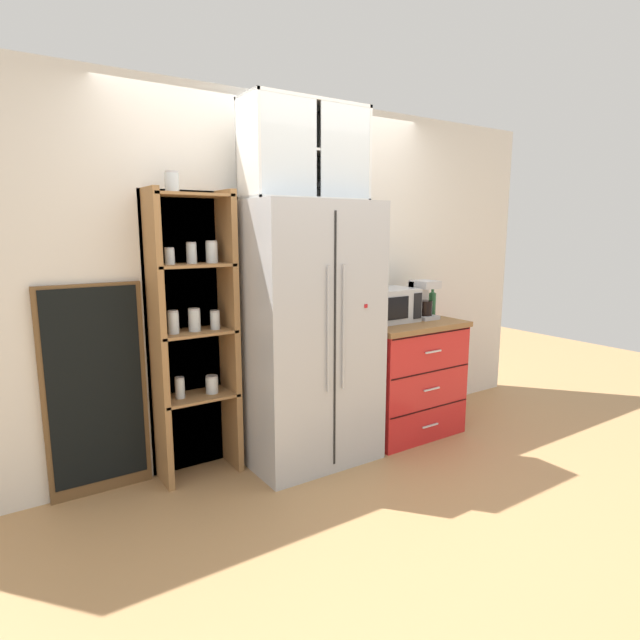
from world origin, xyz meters
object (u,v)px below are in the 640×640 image
object	(u,v)px
bottle_green	(432,302)
refrigerator	(308,334)
mug_navy	(404,315)
coffee_maker	(422,299)
microwave	(387,305)
chalkboard_menu	(96,390)

from	to	relation	value
bottle_green	refrigerator	bearing A→B (deg)	-178.22
refrigerator	mug_navy	bearing A→B (deg)	0.19
refrigerator	bottle_green	xyz separation A→B (m)	(1.25, 0.04, 0.13)
coffee_maker	bottle_green	xyz separation A→B (m)	(0.15, 0.03, -0.03)
coffee_maker	bottle_green	size ratio (longest dim) A/B	1.12
microwave	bottle_green	bearing A→B (deg)	-1.54
refrigerator	microwave	size ratio (longest dim) A/B	4.13
refrigerator	mug_navy	xyz separation A→B (m)	(0.90, 0.00, 0.05)
chalkboard_menu	microwave	bearing A→B (deg)	-6.63
refrigerator	chalkboard_menu	size ratio (longest dim) A/B	1.38
coffee_maker	microwave	bearing A→B (deg)	172.84
mug_navy	chalkboard_menu	xyz separation A→B (m)	(-2.25, 0.29, -0.30)
refrigerator	coffee_maker	bearing A→B (deg)	0.50
microwave	bottle_green	size ratio (longest dim) A/B	1.60
mug_navy	bottle_green	size ratio (longest dim) A/B	0.39
microwave	mug_navy	bearing A→B (deg)	-19.61
bottle_green	chalkboard_menu	world-z (taller)	chalkboard_menu
refrigerator	chalkboard_menu	bearing A→B (deg)	167.56
mug_navy	coffee_maker	bearing A→B (deg)	1.90
microwave	chalkboard_menu	distance (m)	2.16
microwave	coffee_maker	bearing A→B (deg)	-7.16
refrigerator	bottle_green	bearing A→B (deg)	1.78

